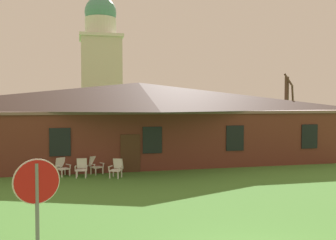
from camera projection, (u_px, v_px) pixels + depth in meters
name	position (u px, v px, depth m)	size (l,w,h in m)	color
brick_building	(139.00, 120.00, 25.61)	(25.84, 10.40, 5.24)	brown
dome_tower	(101.00, 69.00, 45.93)	(5.18, 5.18, 17.84)	beige
stop_sign	(37.00, 205.00, 6.51)	(0.78, 0.26, 2.82)	slate
lawn_chair_by_porch	(62.00, 166.00, 19.46)	(0.85, 0.87, 0.96)	white
lawn_chair_near_door	(82.00, 167.00, 19.16)	(0.68, 0.72, 0.96)	white
lawn_chair_left_end	(95.00, 165.00, 19.99)	(0.84, 0.87, 0.96)	silver
lawn_chair_middle	(117.00, 168.00, 19.06)	(0.83, 0.86, 0.96)	white
bare_tree_beside_building	(287.00, 110.00, 31.81)	(1.28, 0.98, 6.38)	brown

